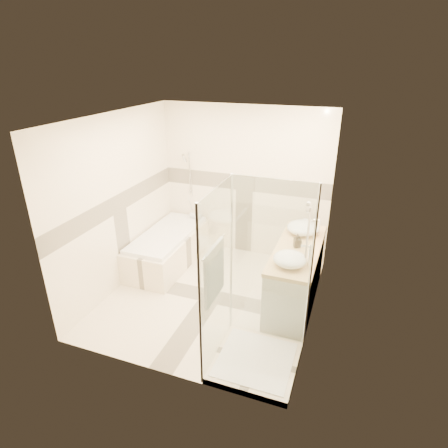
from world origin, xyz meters
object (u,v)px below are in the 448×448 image
(vessel_sink_far, at_px, (290,259))
(amenity_bottle_b, at_px, (298,240))
(bathtub, at_px, (168,246))
(vanity, at_px, (296,275))
(shower_enclosure, at_px, (248,322))
(vessel_sink_near, at_px, (303,228))
(amenity_bottle_a, at_px, (297,241))

(vessel_sink_far, relative_size, amenity_bottle_b, 2.72)
(bathtub, height_order, vanity, vanity)
(shower_enclosure, distance_m, vessel_sink_near, 1.79)
(bathtub, distance_m, amenity_bottle_a, 2.25)
(shower_enclosure, bearing_deg, vanity, 77.03)
(shower_enclosure, height_order, vessel_sink_far, shower_enclosure)
(vanity, bearing_deg, bathtub, 170.75)
(amenity_bottle_a, bearing_deg, shower_enclosure, -102.07)
(bathtub, height_order, shower_enclosure, shower_enclosure)
(vanity, distance_m, shower_enclosure, 1.31)
(vanity, distance_m, vessel_sink_far, 0.71)
(vessel_sink_far, xyz_separation_m, amenity_bottle_a, (0.00, 0.50, 0.01))
(bathtub, bearing_deg, amenity_bottle_b, -7.86)
(vessel_sink_near, distance_m, amenity_bottle_b, 0.39)
(amenity_bottle_b, bearing_deg, vanity, -70.41)
(bathtub, relative_size, vanity, 1.05)
(vessel_sink_near, xyz_separation_m, vessel_sink_far, (0.00, -0.94, -0.01))
(vanity, distance_m, vessel_sink_near, 0.68)
(bathtub, xyz_separation_m, amenity_bottle_a, (2.13, -0.35, 0.64))
(shower_enclosure, relative_size, vessel_sink_far, 5.05)
(bathtub, relative_size, vessel_sink_far, 4.21)
(vessel_sink_far, distance_m, amenity_bottle_b, 0.55)
(amenity_bottle_a, bearing_deg, bathtub, 170.79)
(amenity_bottle_b, bearing_deg, bathtub, 172.14)
(vessel_sink_near, height_order, amenity_bottle_b, vessel_sink_near)
(shower_enclosure, bearing_deg, amenity_bottle_a, 77.93)
(amenity_bottle_a, bearing_deg, amenity_bottle_b, 90.00)
(bathtub, distance_m, amenity_bottle_b, 2.24)
(vessel_sink_far, bearing_deg, vanity, 87.69)
(vessel_sink_near, xyz_separation_m, amenity_bottle_a, (0.00, -0.44, 0.00))
(bathtub, height_order, vessel_sink_far, vessel_sink_far)
(vanity, relative_size, vessel_sink_near, 3.65)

